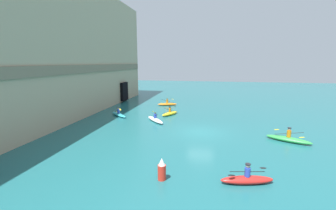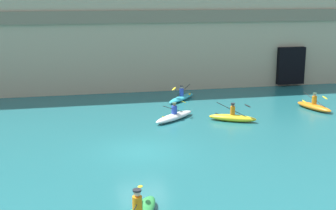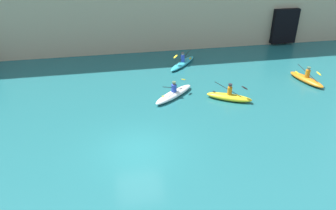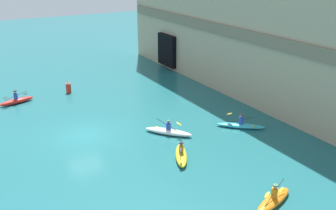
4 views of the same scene
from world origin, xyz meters
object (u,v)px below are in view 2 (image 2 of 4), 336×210
(kayak_yellow, at_px, (232,117))
(kayak_white, at_px, (174,116))
(kayak_cyan, at_px, (181,97))
(kayak_orange, at_px, (314,106))

(kayak_yellow, bearing_deg, kayak_white, 11.50)
(kayak_cyan, height_order, kayak_yellow, kayak_yellow)
(kayak_cyan, distance_m, kayak_yellow, 6.50)
(kayak_cyan, relative_size, kayak_orange, 1.02)
(kayak_orange, relative_size, kayak_yellow, 1.06)
(kayak_cyan, xyz_separation_m, kayak_orange, (8.03, -4.67, 0.03))
(kayak_orange, bearing_deg, kayak_cyan, 43.75)
(kayak_white, xyz_separation_m, kayak_orange, (9.79, 0.54, 0.00))
(kayak_cyan, bearing_deg, kayak_white, -157.53)
(kayak_cyan, bearing_deg, kayak_yellow, -124.20)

